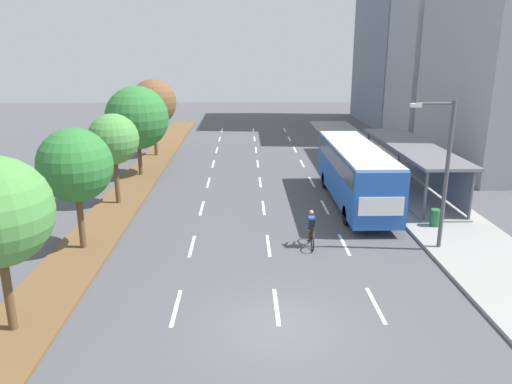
# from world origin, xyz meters

# --- Properties ---
(ground_plane) EXTENTS (140.00, 140.00, 0.00)m
(ground_plane) POSITION_xyz_m (0.00, 0.00, 0.00)
(ground_plane) COLOR #4C4C51
(median_strip) EXTENTS (2.60, 52.00, 0.12)m
(median_strip) POSITION_xyz_m (-8.30, 20.00, 0.06)
(median_strip) COLOR brown
(median_strip) RESTS_ON ground
(sidewalk_right) EXTENTS (4.50, 52.00, 0.15)m
(sidewalk_right) POSITION_xyz_m (9.25, 20.00, 0.07)
(sidewalk_right) COLOR gray
(sidewalk_right) RESTS_ON ground
(lane_divider_left) EXTENTS (0.14, 46.97, 0.01)m
(lane_divider_left) POSITION_xyz_m (-3.50, 17.98, 0.00)
(lane_divider_left) COLOR white
(lane_divider_left) RESTS_ON ground
(lane_divider_center) EXTENTS (0.14, 46.97, 0.01)m
(lane_divider_center) POSITION_xyz_m (0.00, 17.98, 0.00)
(lane_divider_center) COLOR white
(lane_divider_center) RESTS_ON ground
(lane_divider_right) EXTENTS (0.14, 46.97, 0.01)m
(lane_divider_right) POSITION_xyz_m (3.50, 17.98, 0.00)
(lane_divider_right) COLOR white
(lane_divider_right) RESTS_ON ground
(bus_shelter) EXTENTS (2.90, 12.75, 2.86)m
(bus_shelter) POSITION_xyz_m (9.53, 15.43, 1.87)
(bus_shelter) COLOR gray
(bus_shelter) RESTS_ON sidewalk_right
(bus) EXTENTS (2.54, 11.29, 3.37)m
(bus) POSITION_xyz_m (5.25, 13.06, 2.07)
(bus) COLOR #2356B2
(bus) RESTS_ON ground
(cyclist) EXTENTS (0.46, 1.82, 1.71)m
(cyclist) POSITION_xyz_m (1.92, 6.71, 0.79)
(cyclist) COLOR black
(cyclist) RESTS_ON ground
(median_tree_second) EXTENTS (3.20, 3.20, 5.37)m
(median_tree_second) POSITION_xyz_m (-8.31, 6.60, 3.87)
(median_tree_second) COLOR brown
(median_tree_second) RESTS_ON median_strip
(median_tree_third) EXTENTS (2.84, 2.84, 5.13)m
(median_tree_third) POSITION_xyz_m (-8.37, 13.25, 3.81)
(median_tree_third) COLOR brown
(median_tree_third) RESTS_ON median_strip
(median_tree_fourth) EXTENTS (4.33, 4.33, 6.17)m
(median_tree_fourth) POSITION_xyz_m (-8.41, 19.89, 4.11)
(median_tree_fourth) COLOR brown
(median_tree_fourth) RESTS_ON median_strip
(median_tree_fifth) EXTENTS (3.73, 3.73, 6.24)m
(median_tree_fifth) POSITION_xyz_m (-8.43, 26.54, 4.48)
(median_tree_fifth) COLOR brown
(median_tree_fifth) RESTS_ON median_strip
(streetlight) EXTENTS (1.91, 0.24, 6.50)m
(streetlight) POSITION_xyz_m (7.42, 6.18, 3.89)
(streetlight) COLOR #4C4C51
(streetlight) RESTS_ON sidewalk_right
(trash_bin) EXTENTS (0.52, 0.52, 0.85)m
(trash_bin) POSITION_xyz_m (8.45, 8.86, 0.57)
(trash_bin) COLOR #286B38
(trash_bin) RESTS_ON sidewalk_right
(building_mid_right) EXTENTS (10.40, 10.81, 17.85)m
(building_mid_right) POSITION_xyz_m (18.90, 34.85, 8.92)
(building_mid_right) COLOR #8E939E
(building_mid_right) RESTS_ON ground
(building_far_right) EXTENTS (7.58, 15.51, 26.97)m
(building_far_right) POSITION_xyz_m (17.37, 45.57, 13.48)
(building_far_right) COLOR slate
(building_far_right) RESTS_ON ground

